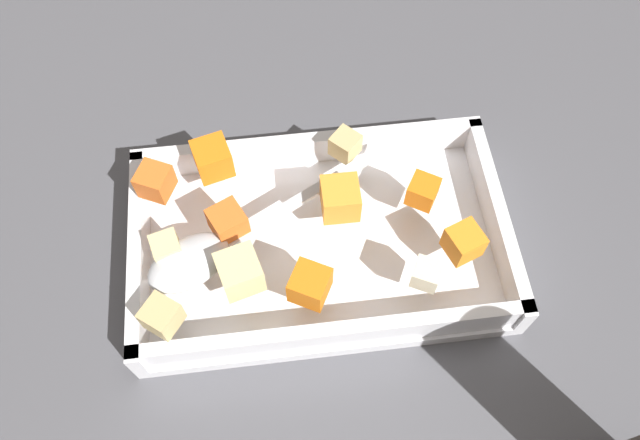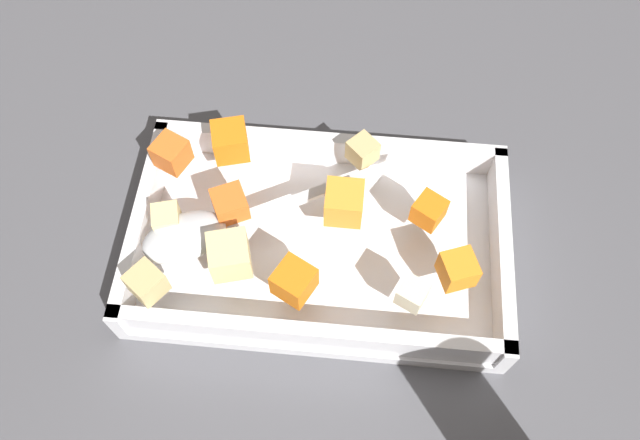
% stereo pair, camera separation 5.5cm
% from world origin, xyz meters
% --- Properties ---
extents(ground_plane, '(4.00, 4.00, 0.00)m').
position_xyz_m(ground_plane, '(0.00, 0.00, 0.00)').
color(ground_plane, '#4C4C51').
extents(baking_dish, '(0.34, 0.21, 0.05)m').
position_xyz_m(baking_dish, '(-0.01, -0.00, 0.02)').
color(baking_dish, silver).
rests_on(baking_dish, ground_plane).
extents(carrot_chunk_heap_top, '(0.04, 0.04, 0.03)m').
position_xyz_m(carrot_chunk_heap_top, '(-0.13, 0.04, 0.06)').
color(carrot_chunk_heap_top, orange).
rests_on(carrot_chunk_heap_top, baking_dish).
extents(carrot_chunk_corner_nw, '(0.04, 0.04, 0.03)m').
position_xyz_m(carrot_chunk_corner_nw, '(0.14, -0.06, 0.06)').
color(carrot_chunk_corner_nw, orange).
rests_on(carrot_chunk_corner_nw, baking_dish).
extents(carrot_chunk_corner_ne, '(0.04, 0.04, 0.03)m').
position_xyz_m(carrot_chunk_corner_ne, '(0.01, 0.06, 0.07)').
color(carrot_chunk_corner_ne, orange).
rests_on(carrot_chunk_corner_ne, baking_dish).
extents(carrot_chunk_center, '(0.04, 0.04, 0.03)m').
position_xyz_m(carrot_chunk_center, '(0.08, -0.08, 0.07)').
color(carrot_chunk_center, orange).
rests_on(carrot_chunk_center, baking_dish).
extents(carrot_chunk_mid_right, '(0.03, 0.03, 0.03)m').
position_xyz_m(carrot_chunk_mid_right, '(-0.03, -0.02, 0.07)').
color(carrot_chunk_mid_right, orange).
rests_on(carrot_chunk_mid_right, baking_dish).
extents(carrot_chunk_near_left, '(0.03, 0.03, 0.03)m').
position_xyz_m(carrot_chunk_near_left, '(-0.10, -0.02, 0.06)').
color(carrot_chunk_near_left, orange).
rests_on(carrot_chunk_near_left, baking_dish).
extents(carrot_chunk_back_center, '(0.04, 0.04, 0.03)m').
position_xyz_m(carrot_chunk_back_center, '(0.07, -0.01, 0.06)').
color(carrot_chunk_back_center, orange).
rests_on(carrot_chunk_back_center, baking_dish).
extents(potato_chunk_rim_edge, '(0.04, 0.04, 0.03)m').
position_xyz_m(potato_chunk_rim_edge, '(0.07, 0.04, 0.07)').
color(potato_chunk_rim_edge, '#E0CC89').
rests_on(potato_chunk_rim_edge, baking_dish).
extents(potato_chunk_near_spoon, '(0.03, 0.03, 0.02)m').
position_xyz_m(potato_chunk_near_spoon, '(-0.09, 0.06, 0.06)').
color(potato_chunk_near_spoon, beige).
rests_on(potato_chunk_near_spoon, baking_dish).
extents(potato_chunk_far_right, '(0.03, 0.03, 0.02)m').
position_xyz_m(potato_chunk_far_right, '(-0.04, -0.08, 0.06)').
color(potato_chunk_far_right, tan).
rests_on(potato_chunk_far_right, baking_dish).
extents(potato_chunk_front_center, '(0.03, 0.03, 0.02)m').
position_xyz_m(potato_chunk_front_center, '(0.13, 0.01, 0.06)').
color(potato_chunk_front_center, '#E0CC89').
rests_on(potato_chunk_front_center, baking_dish).
extents(potato_chunk_far_left, '(0.04, 0.04, 0.03)m').
position_xyz_m(potato_chunk_far_left, '(0.13, 0.07, 0.06)').
color(potato_chunk_far_left, tan).
rests_on(potato_chunk_far_left, baking_dish).
extents(serving_spoon, '(0.23, 0.14, 0.02)m').
position_xyz_m(serving_spoon, '(0.10, 0.02, 0.06)').
color(serving_spoon, silver).
rests_on(serving_spoon, baking_dish).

